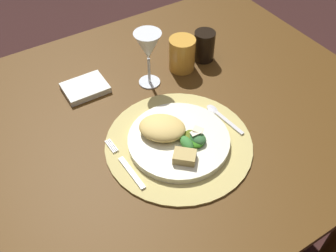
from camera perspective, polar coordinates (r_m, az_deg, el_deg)
name	(u,v)px	position (r m, az deg, el deg)	size (l,w,h in m)	color
ground_plane	(148,250)	(1.61, -2.96, -18.01)	(6.00, 6.00, 0.00)	#321B18
dining_table	(141,162)	(1.12, -4.06, -5.32)	(1.35, 0.95, 0.73)	#4D2F10
placemat	(179,143)	(0.95, 1.60, -2.58)	(0.36, 0.36, 0.01)	tan
dinner_plate	(179,140)	(0.94, 1.62, -2.11)	(0.25, 0.25, 0.02)	#EBEACC
pasta_serving	(162,128)	(0.93, -0.87, -0.28)	(0.11, 0.09, 0.04)	#E1BE64
salad_greens	(193,140)	(0.92, 3.76, -2.04)	(0.07, 0.08, 0.03)	#356B35
bread_piece	(185,157)	(0.88, 2.49, -4.60)	(0.05, 0.04, 0.02)	tan
fork	(126,166)	(0.90, -6.24, -5.91)	(0.02, 0.17, 0.00)	silver
spoon	(219,115)	(1.01, 7.60, 1.71)	(0.03, 0.13, 0.01)	silver
napkin	(85,88)	(1.11, -12.25, 5.60)	(0.12, 0.09, 0.02)	white
wine_glass	(148,48)	(1.04, -3.00, 11.59)	(0.08, 0.08, 0.17)	silver
amber_tumbler	(182,54)	(1.14, 2.10, 10.68)	(0.08, 0.08, 0.10)	gold
dark_tumbler	(204,46)	(1.19, 5.43, 11.83)	(0.06, 0.06, 0.09)	black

